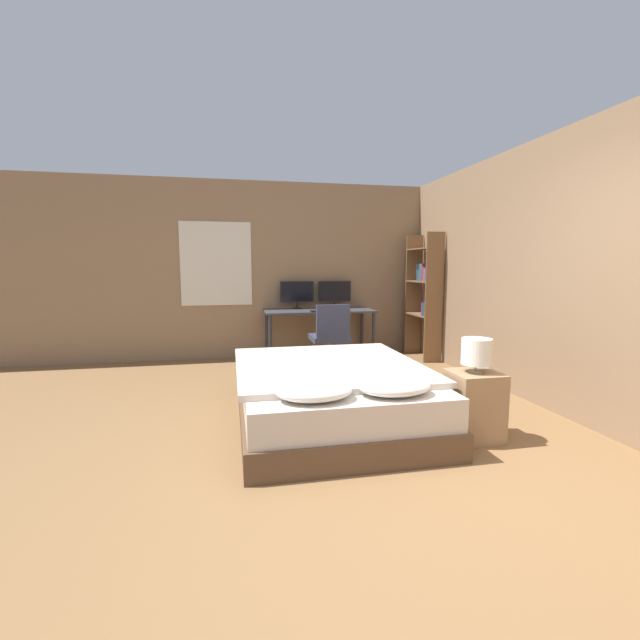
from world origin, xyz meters
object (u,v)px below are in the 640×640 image
desk (319,315)px  monitor_right (335,292)px  bed (331,394)px  computer_mouse (340,310)px  bedside_lamp (476,352)px  bookshelf (425,289)px  office_chair (330,343)px  monitor_left (297,293)px  keyboard (322,311)px  nightstand (474,406)px

desk → monitor_right: (0.30, 0.24, 0.33)m
bed → computer_mouse: computer_mouse is taller
bedside_lamp → bookshelf: 3.15m
desk → office_chair: office_chair is taller
bed → monitor_left: (0.13, 2.87, 0.74)m
monitor_left → office_chair: monitor_left is taller
desk → keyboard: keyboard is taller
bedside_lamp → keyboard: (-0.63, 3.00, 0.04)m
nightstand → office_chair: size_ratio=0.61×
office_chair → bookshelf: bookshelf is taller
bed → office_chair: size_ratio=2.25×
bed → keyboard: keyboard is taller
bed → office_chair: 1.97m
bedside_lamp → computer_mouse: bedside_lamp is taller
monitor_right → monitor_left: bearing=180.0°
keyboard → computer_mouse: bearing=0.0°
keyboard → computer_mouse: size_ratio=5.07×
desk → office_chair: (0.01, -0.72, -0.29)m
desk → office_chair: bearing=-89.6°
bed → computer_mouse: bearing=73.7°
bed → nightstand: 1.23m
desk → monitor_left: monitor_left is taller
monitor_left → office_chair: bearing=-72.3°
office_chair → bookshelf: size_ratio=0.48×
bed → monitor_right: (0.73, 2.87, 0.74)m
bedside_lamp → office_chair: (-0.63, 2.52, -0.35)m
bookshelf → bed: bearing=-130.6°
nightstand → bedside_lamp: (0.00, 0.00, 0.45)m
nightstand → computer_mouse: computer_mouse is taller
bed → desk: size_ratio=1.26×
computer_mouse → office_chair: (-0.26, -0.49, -0.40)m
bed → office_chair: (0.44, 1.91, 0.12)m
bed → monitor_left: size_ratio=3.98×
monitor_left → computer_mouse: bearing=-39.8°
desk → monitor_right: 0.50m
bedside_lamp → monitor_left: size_ratio=0.53×
monitor_left → office_chair: size_ratio=0.57×
bedside_lamp → office_chair: office_chair is taller
bed → bookshelf: bookshelf is taller
monitor_left → bookshelf: bearing=-14.7°
computer_mouse → office_chair: 0.68m
desk → computer_mouse: size_ratio=23.47×
nightstand → bookshelf: 3.23m
nightstand → keyboard: 3.11m
bed → monitor_left: bearing=87.3°
keyboard → monitor_right: bearing=57.6°
bed → monitor_right: monitor_right is taller
keyboard → bookshelf: (1.60, -0.03, 0.30)m
monitor_right → computer_mouse: monitor_right is taller
keyboard → monitor_left: bearing=122.4°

